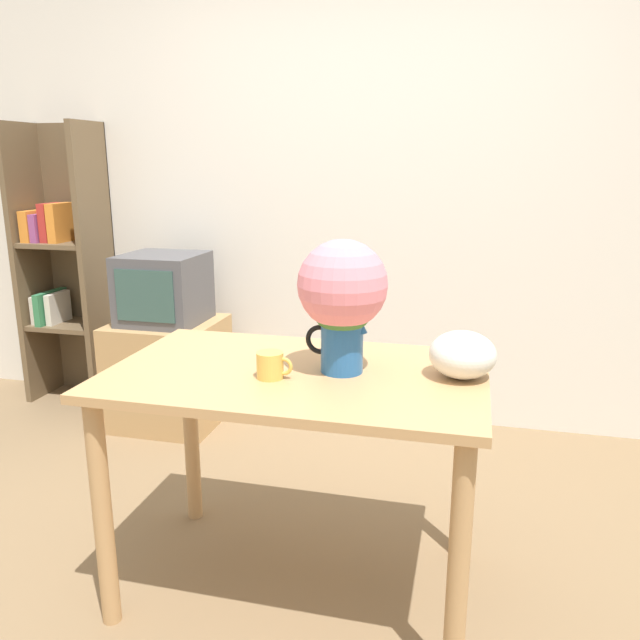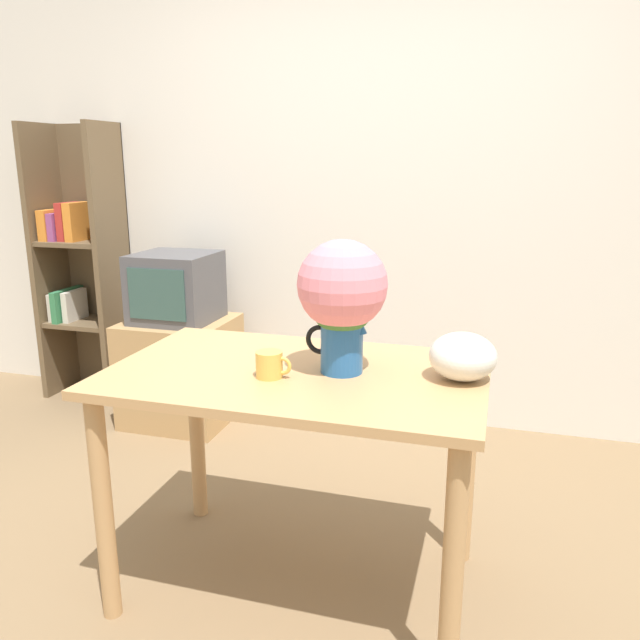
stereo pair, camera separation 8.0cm
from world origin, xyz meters
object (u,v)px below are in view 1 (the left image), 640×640
object	(u,v)px
white_bowl	(463,355)
tv_set	(164,288)
flower_vase	(342,295)
coffee_mug	(271,365)

from	to	relation	value
white_bowl	tv_set	distance (m)	1.98
flower_vase	white_bowl	size ratio (longest dim) A/B	2.05
tv_set	coffee_mug	bearing A→B (deg)	-51.06
flower_vase	white_bowl	xyz separation A→B (m)	(0.37, 0.04, -0.18)
flower_vase	coffee_mug	xyz separation A→B (m)	(-0.20, -0.11, -0.21)
coffee_mug	white_bowl	bearing A→B (deg)	14.60
flower_vase	white_bowl	distance (m)	0.42
coffee_mug	white_bowl	distance (m)	0.59
coffee_mug	white_bowl	xyz separation A→B (m)	(0.57, 0.15, 0.03)
flower_vase	tv_set	world-z (taller)	flower_vase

